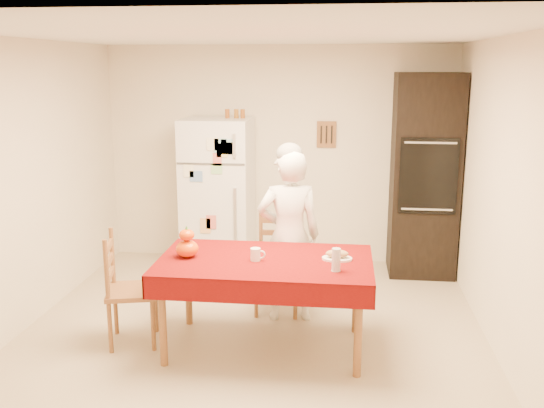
% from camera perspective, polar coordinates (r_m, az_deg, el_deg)
% --- Properties ---
extents(floor, '(4.50, 4.50, 0.00)m').
position_cam_1_polar(floor, '(5.27, -2.08, -12.58)').
color(floor, tan).
rests_on(floor, ground).
extents(room_shell, '(4.02, 4.52, 2.51)m').
position_cam_1_polar(room_shell, '(4.81, -2.23, 5.16)').
color(room_shell, beige).
rests_on(room_shell, ground).
extents(refrigerator, '(0.75, 0.74, 1.70)m').
position_cam_1_polar(refrigerator, '(6.88, -5.10, 0.95)').
color(refrigerator, white).
rests_on(refrigerator, floor).
extents(oven_cabinet, '(0.70, 0.62, 2.20)m').
position_cam_1_polar(oven_cabinet, '(6.79, 14.15, 2.61)').
color(oven_cabinet, black).
rests_on(oven_cabinet, floor).
extents(dining_table, '(1.70, 1.00, 0.76)m').
position_cam_1_polar(dining_table, '(4.86, -0.65, -6.00)').
color(dining_table, brown).
rests_on(dining_table, floor).
extents(chair_far, '(0.42, 0.40, 0.95)m').
position_cam_1_polar(chair_far, '(5.71, 0.61, -5.07)').
color(chair_far, brown).
rests_on(chair_far, floor).
extents(chair_left, '(0.49, 0.50, 0.95)m').
position_cam_1_polar(chair_left, '(5.17, -13.75, -7.41)').
color(chair_left, brown).
rests_on(chair_left, floor).
extents(seated_woman, '(0.63, 0.47, 1.56)m').
position_cam_1_polar(seated_woman, '(5.42, 1.61, -3.04)').
color(seated_woman, white).
rests_on(seated_woman, floor).
extents(coffee_mug, '(0.08, 0.08, 0.10)m').
position_cam_1_polar(coffee_mug, '(4.80, -1.56, -4.76)').
color(coffee_mug, white).
rests_on(coffee_mug, dining_table).
extents(pumpkin_lower, '(0.18, 0.18, 0.14)m').
position_cam_1_polar(pumpkin_lower, '(4.93, -7.99, -4.19)').
color(pumpkin_lower, '#D13F04').
rests_on(pumpkin_lower, dining_table).
extents(pumpkin_upper, '(0.12, 0.12, 0.09)m').
position_cam_1_polar(pumpkin_upper, '(4.90, -8.03, -2.90)').
color(pumpkin_upper, '#D14C04').
rests_on(pumpkin_upper, pumpkin_lower).
extents(wine_glass, '(0.07, 0.07, 0.18)m').
position_cam_1_polar(wine_glass, '(4.57, 6.06, -5.24)').
color(wine_glass, silver).
rests_on(wine_glass, dining_table).
extents(bread_plate, '(0.24, 0.24, 0.02)m').
position_cam_1_polar(bread_plate, '(4.86, 6.15, -5.13)').
color(bread_plate, white).
rests_on(bread_plate, dining_table).
extents(bread_loaf, '(0.18, 0.10, 0.06)m').
position_cam_1_polar(bread_loaf, '(4.85, 6.16, -4.67)').
color(bread_loaf, olive).
rests_on(bread_loaf, bread_plate).
extents(spice_jar_left, '(0.05, 0.05, 0.10)m').
position_cam_1_polar(spice_jar_left, '(6.78, -4.22, 8.48)').
color(spice_jar_left, '#914A1A').
rests_on(spice_jar_left, refrigerator).
extents(spice_jar_mid, '(0.05, 0.05, 0.10)m').
position_cam_1_polar(spice_jar_mid, '(6.76, -3.38, 8.48)').
color(spice_jar_mid, '#935A1A').
rests_on(spice_jar_mid, refrigerator).
extents(spice_jar_right, '(0.05, 0.05, 0.10)m').
position_cam_1_polar(spice_jar_right, '(6.74, -2.78, 8.48)').
color(spice_jar_right, '#914D1A').
rests_on(spice_jar_right, refrigerator).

